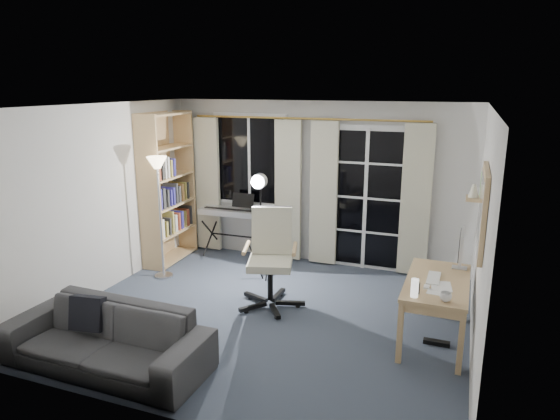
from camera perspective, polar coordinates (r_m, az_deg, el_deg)
The scene contains 17 objects.
floor at distance 5.98m, azimuth -1.67°, elevation -11.97°, with size 4.50×4.00×0.02m, color #343E4C.
window at distance 7.68m, azimuth -3.42°, elevation 5.74°, with size 1.20×0.08×1.40m.
french_door at distance 7.23m, azimuth 9.78°, elevation 1.20°, with size 1.32×0.09×2.11m.
curtains at distance 7.34m, azimuth 2.85°, elevation 2.14°, with size 3.60×0.07×2.13m.
bookshelf at distance 7.65m, azimuth -13.02°, elevation 2.02°, with size 0.40×1.05×2.24m.
torchiere_lamp at distance 6.89m, azimuth -13.76°, elevation 3.22°, with size 0.30×0.30×1.69m.
keyboard_piano at distance 7.61m, azimuth -4.53°, elevation -0.41°, with size 1.30×0.65×0.94m.
studio_light at distance 6.65m, azimuth -2.37°, elevation 1.89°, with size 0.27×0.30×1.51m.
office_chair at distance 6.05m, azimuth -1.02°, elevation -4.41°, with size 0.82×0.79×1.18m.
desk at distance 5.45m, azimuth 17.50°, elevation -8.50°, with size 0.64×1.25×0.67m.
monitor at distance 5.76m, azimuth 19.99°, elevation -3.93°, with size 0.16×0.48×0.42m.
desk_clutter at distance 5.28m, azimuth 16.66°, elevation -9.92°, with size 0.40×0.76×0.84m.
mug at distance 4.93m, azimuth 18.41°, elevation -9.29°, with size 0.11×0.09×0.11m, color silver.
wall_mirror at distance 4.74m, azimuth 22.14°, elevation -0.01°, with size 0.04×0.94×0.74m.
framed_print at distance 5.61m, azimuth 22.12°, elevation 2.59°, with size 0.03×0.42×0.32m.
wall_shelf at distance 6.13m, azimuth 21.25°, elevation 1.76°, with size 0.16×0.30×0.18m.
sofa at distance 5.09m, azimuth -19.39°, elevation -12.71°, with size 2.00×0.62×0.78m.
Camera 1 is at (2.05, -4.96, 2.63)m, focal length 32.00 mm.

